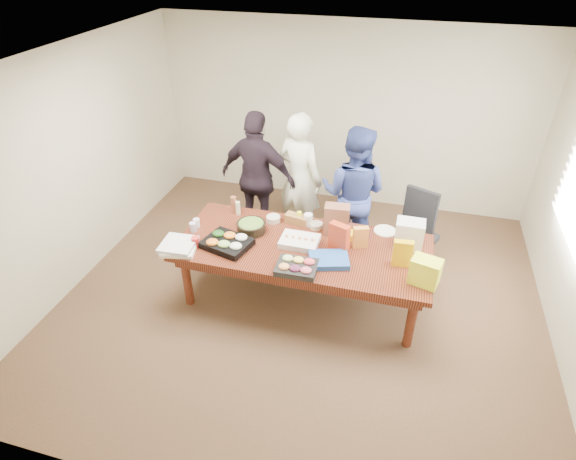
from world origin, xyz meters
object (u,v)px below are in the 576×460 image
(office_chair, at_px, (416,236))
(sheet_cake, at_px, (300,241))
(salad_bowl, at_px, (251,227))
(person_right, at_px, (353,194))
(conference_table, at_px, (303,272))
(person_center, at_px, (300,179))

(office_chair, distance_m, sheet_cake, 1.58)
(sheet_cake, height_order, salad_bowl, salad_bowl)
(sheet_cake, xyz_separation_m, salad_bowl, (-0.60, 0.11, 0.02))
(office_chair, bearing_deg, sheet_cake, -122.08)
(office_chair, distance_m, person_right, 0.94)
(person_right, bearing_deg, salad_bowl, 50.82)
(conference_table, bearing_deg, office_chair, 36.27)
(office_chair, xyz_separation_m, person_center, (-1.58, 0.33, 0.41))
(salad_bowl, bearing_deg, sheet_cake, -10.29)
(office_chair, xyz_separation_m, sheet_cake, (-1.27, -0.89, 0.28))
(person_center, relative_size, sheet_cake, 4.33)
(conference_table, bearing_deg, person_center, 105.92)
(conference_table, relative_size, person_right, 1.57)
(sheet_cake, distance_m, salad_bowl, 0.61)
(office_chair, height_order, sheet_cake, office_chair)
(office_chair, height_order, salad_bowl, office_chair)
(sheet_cake, relative_size, salad_bowl, 1.24)
(conference_table, xyz_separation_m, person_center, (-0.35, 1.23, 0.53))
(person_center, distance_m, salad_bowl, 1.16)
(person_right, relative_size, salad_bowl, 5.28)
(conference_table, relative_size, office_chair, 2.78)
(office_chair, relative_size, sheet_cake, 2.39)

